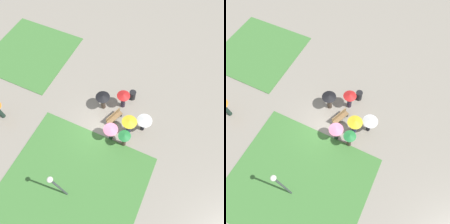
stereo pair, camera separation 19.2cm
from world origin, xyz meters
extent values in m
plane|color=gray|center=(0.00, 0.00, 0.00)|extent=(90.00, 90.00, 0.00)
cube|color=#427A38|center=(-5.00, -0.19, 0.03)|extent=(8.43, 9.72, 0.06)
cube|color=#427A38|center=(4.29, 9.85, 0.03)|extent=(7.67, 7.60, 0.06)
cube|color=brown|center=(0.91, -0.75, 0.42)|extent=(1.55, 0.94, 0.05)
cube|color=brown|center=(0.98, -0.58, 0.68)|extent=(1.42, 0.60, 0.45)
cube|color=#232326|center=(0.30, -0.51, 0.20)|extent=(0.21, 0.38, 0.40)
cube|color=#232326|center=(1.52, -0.99, 0.20)|extent=(0.21, 0.38, 0.40)
cylinder|color=#474C51|center=(-5.78, -0.13, 2.39)|extent=(0.12, 0.12, 4.78)
sphere|color=white|center=(-5.78, -0.13, 4.94)|extent=(0.32, 0.32, 0.32)
cylinder|color=#232326|center=(3.51, -1.28, 0.44)|extent=(0.53, 0.53, 0.87)
cylinder|color=black|center=(3.51, -1.28, 0.89)|extent=(0.57, 0.57, 0.03)
cylinder|color=#47382D|center=(1.66, 0.63, 0.50)|extent=(0.50, 0.50, 0.99)
sphere|color=#997051|center=(1.66, 0.63, 1.10)|extent=(0.23, 0.23, 0.23)
cylinder|color=#4C4C4F|center=(1.66, 0.63, 1.39)|extent=(0.02, 0.02, 0.35)
cone|color=black|center=(1.66, 0.63, 1.66)|extent=(1.15, 1.15, 0.19)
cylinder|color=#2D2333|center=(2.46, -0.83, 0.51)|extent=(0.44, 0.44, 1.02)
sphere|color=beige|center=(2.46, -0.83, 1.12)|extent=(0.20, 0.20, 0.20)
cylinder|color=#4C4C4F|center=(2.46, -0.83, 1.39)|extent=(0.02, 0.02, 0.35)
cone|color=red|center=(2.46, -0.83, 1.67)|extent=(1.07, 1.07, 0.21)
cylinder|color=black|center=(1.10, -3.12, 0.48)|extent=(0.36, 0.36, 0.95)
sphere|color=brown|center=(1.10, -3.12, 1.06)|extent=(0.22, 0.22, 0.22)
cylinder|color=#4C4C4F|center=(1.10, -3.12, 1.35)|extent=(0.02, 0.02, 0.35)
cone|color=white|center=(1.10, -3.12, 1.66)|extent=(1.17, 1.17, 0.27)
cylinder|color=#282D47|center=(0.44, -2.16, 0.56)|extent=(0.42, 0.42, 1.13)
sphere|color=beige|center=(0.44, -2.16, 1.23)|extent=(0.22, 0.22, 0.22)
cylinder|color=#4C4C4F|center=(0.44, -2.16, 1.52)|extent=(0.02, 0.02, 0.35)
cone|color=gold|center=(0.44, -2.16, 1.81)|extent=(1.15, 1.15, 0.23)
cylinder|color=#47382D|center=(-0.74, -2.26, 0.57)|extent=(0.41, 0.41, 1.13)
sphere|color=#997051|center=(-0.74, -2.26, 1.24)|extent=(0.22, 0.22, 0.22)
cylinder|color=#4C4C4F|center=(-0.74, -2.26, 1.53)|extent=(0.02, 0.02, 0.35)
cone|color=#237A38|center=(-0.74, -2.26, 1.80)|extent=(0.93, 0.93, 0.19)
cylinder|color=#1E3328|center=(-0.68, -1.14, 0.56)|extent=(0.44, 0.44, 1.11)
sphere|color=beige|center=(-0.68, -1.14, 1.22)|extent=(0.21, 0.21, 0.21)
cylinder|color=#4C4C4F|center=(-0.68, -1.14, 1.49)|extent=(0.02, 0.02, 0.35)
cone|color=pink|center=(-0.68, -1.14, 1.79)|extent=(1.09, 1.09, 0.24)
cylinder|color=#1E3328|center=(-2.62, 7.85, 0.52)|extent=(0.46, 0.46, 1.04)
camera|label=1|loc=(-6.55, -3.92, 16.18)|focal=35.00mm
camera|label=2|loc=(-6.47, -4.10, 16.18)|focal=35.00mm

